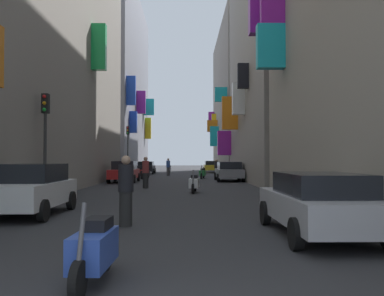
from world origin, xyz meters
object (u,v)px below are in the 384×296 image
parked_car_black (146,167)px  scooter_silver (169,169)px  scooter_green (203,173)px  traffic_light_near_corner (45,128)px  pedestrian_near_left (168,167)px  parked_car_grey (229,171)px  parked_car_red (124,171)px  pedestrian_mid_street (216,168)px  parked_car_silver (318,202)px  scooter_red (141,172)px  pedestrian_crossing (126,191)px  scooter_white (194,183)px  parked_car_white (31,188)px  parked_car_yellow (211,166)px  scooter_blue (94,249)px  scooter_black (145,173)px  traffic_light_far_corner (128,143)px  pedestrian_near_right (146,172)px

parked_car_black → scooter_silver: size_ratio=2.30×
scooter_green → traffic_light_near_corner: traffic_light_near_corner is taller
traffic_light_near_corner → pedestrian_near_left: bearing=81.4°
parked_car_grey → pedestrian_near_left: (-4.95, 9.42, 0.10)m
parked_car_black → parked_car_red: size_ratio=1.05×
pedestrian_mid_street → traffic_light_near_corner: bearing=-111.1°
parked_car_black → parked_car_silver: parked_car_black is taller
scooter_red → pedestrian_crossing: size_ratio=1.04×
parked_car_silver → scooter_white: bearing=102.1°
scooter_green → traffic_light_near_corner: (-6.81, -18.63, 2.38)m
scooter_silver → parked_car_black: bearing=-121.3°
parked_car_red → parked_car_white: size_ratio=1.03×
parked_car_grey → scooter_silver: (-5.22, 18.53, -0.29)m
parked_car_yellow → pedestrian_near_left: 11.19m
parked_car_black → pedestrian_near_left: size_ratio=2.51×
parked_car_yellow → parked_car_black: bearing=-146.8°
scooter_silver → traffic_light_near_corner: bearing=-95.8°
pedestrian_crossing → pedestrian_mid_street: (4.28, 26.74, -0.07)m
scooter_blue → pedestrian_crossing: pedestrian_crossing is taller
parked_car_white → scooter_black: size_ratio=2.05×
traffic_light_near_corner → parked_car_black: bearing=88.0°
parked_car_yellow → pedestrian_crossing: size_ratio=2.56×
parked_car_grey → pedestrian_crossing: bearing=-103.1°
scooter_white → traffic_light_far_corner: bearing=108.2°
scooter_green → pedestrian_mid_street: pedestrian_mid_street is taller
scooter_red → pedestrian_near_left: size_ratio=1.07×
parked_car_black → scooter_white: 25.33m
scooter_red → scooter_blue: bearing=-84.9°
scooter_silver → scooter_green: size_ratio=0.95×
parked_car_grey → parked_car_red: 7.73m
scooter_silver → traffic_light_far_corner: 12.10m
parked_car_black → parked_car_yellow: bearing=33.2°
parked_car_silver → parked_car_red: parked_car_red is taller
parked_car_grey → scooter_white: 10.67m
parked_car_black → parked_car_white: 32.86m
parked_car_red → scooter_green: 7.83m
scooter_white → pedestrian_mid_street: bearing=81.9°
pedestrian_near_left → pedestrian_mid_street: size_ratio=1.06×
scooter_blue → scooter_red: same height
scooter_green → parked_car_red: bearing=-137.6°
parked_car_yellow → parked_car_grey: size_ratio=1.05×
parked_car_silver → pedestrian_near_right: bearing=109.8°
scooter_green → pedestrian_near_right: size_ratio=1.10×
parked_car_grey → traffic_light_near_corner: bearing=-120.3°
parked_car_white → pedestrian_near_right: size_ratio=2.22×
scooter_green → scooter_red: same height
parked_car_black → parked_car_silver: bearing=-78.7°
scooter_white → traffic_light_far_corner: (-5.77, 17.51, 2.69)m
scooter_green → traffic_light_near_corner: 19.97m
pedestrian_crossing → pedestrian_near_right: bearing=93.4°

